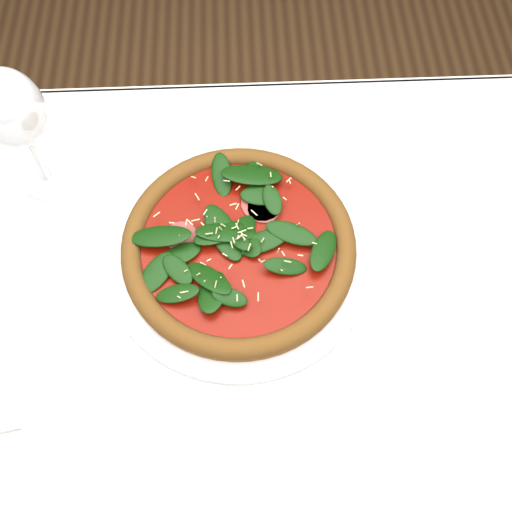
{
  "coord_description": "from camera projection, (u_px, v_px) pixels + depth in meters",
  "views": [
    {
      "loc": [
        -0.03,
        -0.3,
        1.49
      ],
      "look_at": [
        -0.01,
        0.06,
        0.77
      ],
      "focal_mm": 40.0,
      "sensor_mm": 36.0,
      "label": 1
    }
  ],
  "objects": [
    {
      "name": "wine_glass",
      "position": [
        11.0,
        111.0,
        0.75
      ],
      "size": [
        0.09,
        0.09,
        0.22
      ],
      "color": "white",
      "rests_on": "dining_table"
    },
    {
      "name": "plate",
      "position": [
        239.0,
        251.0,
        0.82
      ],
      "size": [
        0.39,
        0.39,
        0.02
      ],
      "color": "silver",
      "rests_on": "dining_table"
    },
    {
      "name": "pizza",
      "position": [
        239.0,
        244.0,
        0.8
      ],
      "size": [
        0.4,
        0.4,
        0.04
      ],
      "rotation": [
        0.0,
        0.0,
        -0.21
      ],
      "color": "#A15926",
      "rests_on": "plate"
    },
    {
      "name": "ground",
      "position": [
        262.0,
        410.0,
        1.47
      ],
      "size": [
        6.0,
        6.0,
        0.0
      ],
      "primitive_type": "plane",
      "color": "brown",
      "rests_on": "ground"
    },
    {
      "name": "dining_table",
      "position": [
        267.0,
        324.0,
        0.89
      ],
      "size": [
        1.21,
        0.81,
        0.75
      ],
      "color": "silver",
      "rests_on": "ground"
    }
  ]
}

